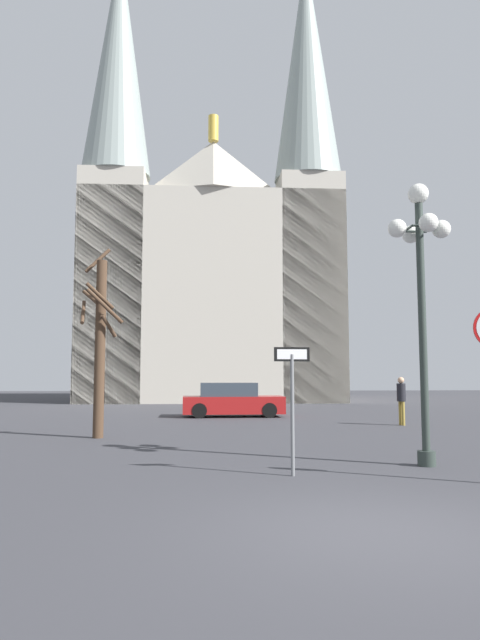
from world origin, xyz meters
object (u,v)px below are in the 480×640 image
(pedestrian_walking, at_px, (401,396))
(one_way_arrow_sign, at_px, (292,393))
(bare_tree, at_px, (100,342))
(street_lamp, at_px, (421,270))
(parked_car_near_red, at_px, (232,401))
(cathedral, at_px, (212,261))

(pedestrian_walking, bearing_deg, one_way_arrow_sign, -119.58)
(pedestrian_walking, bearing_deg, bare_tree, -161.45)
(one_way_arrow_sign, relative_size, street_lamp, 0.40)
(street_lamp, distance_m, parked_car_near_red, 14.50)
(cathedral, height_order, bare_tree, cathedral)
(cathedral, bearing_deg, parked_car_near_red, -87.96)
(pedestrian_walking, bearing_deg, street_lamp, -107.15)
(bare_tree, bearing_deg, pedestrian_walking, 18.55)
(cathedral, bearing_deg, street_lamp, -82.90)
(pedestrian_walking, bearing_deg, parked_car_near_red, 141.77)
(cathedral, relative_size, parked_car_near_red, 7.59)
(bare_tree, xyz_separation_m, parked_car_near_red, (4.38, 8.15, -2.11))
(street_lamp, height_order, pedestrian_walking, street_lamp)
(parked_car_near_red, bearing_deg, pedestrian_walking, -38.23)
(bare_tree, distance_m, pedestrian_walking, 11.03)
(one_way_arrow_sign, bearing_deg, pedestrian_walking, 60.42)
(parked_car_near_red, bearing_deg, street_lamp, -77.12)
(cathedral, xyz_separation_m, bare_tree, (-3.80, -24.29, -7.42))
(pedestrian_walking, bearing_deg, cathedral, 107.40)
(parked_car_near_red, height_order, pedestrian_walking, pedestrian_walking)
(cathedral, xyz_separation_m, one_way_arrow_sign, (0.85, -30.82, -8.73))
(cathedral, relative_size, pedestrian_walking, 19.19)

